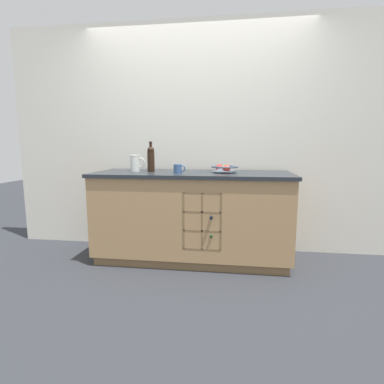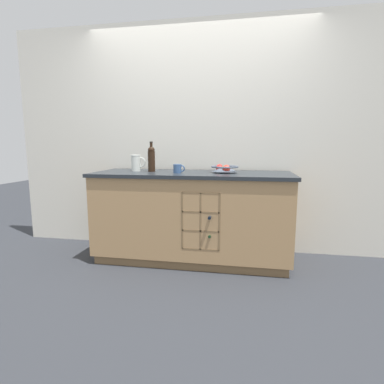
{
  "view_description": "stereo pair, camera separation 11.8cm",
  "coord_description": "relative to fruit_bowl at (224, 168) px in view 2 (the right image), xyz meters",
  "views": [
    {
      "loc": [
        0.42,
        -3.02,
        1.19
      ],
      "look_at": [
        0.0,
        0.0,
        0.72
      ],
      "focal_mm": 28.0,
      "sensor_mm": 36.0,
      "label": 1
    },
    {
      "loc": [
        0.54,
        -3.0,
        1.19
      ],
      "look_at": [
        0.0,
        0.0,
        0.72
      ],
      "focal_mm": 28.0,
      "sensor_mm": 36.0,
      "label": 2
    }
  ],
  "objects": [
    {
      "name": "ground_plane",
      "position": [
        -0.33,
        -0.03,
        -0.97
      ],
      "size": [
        14.0,
        14.0,
        0.0
      ],
      "primitive_type": "plane",
      "color": "#2D3035"
    },
    {
      "name": "back_wall",
      "position": [
        -0.33,
        0.39,
        0.31
      ],
      "size": [
        4.4,
        0.06,
        2.55
      ],
      "primitive_type": "cube",
      "color": "silver",
      "rests_on": "ground_plane"
    },
    {
      "name": "kitchen_island",
      "position": [
        -0.33,
        -0.03,
        -0.5
      ],
      "size": [
        2.01,
        0.75,
        0.92
      ],
      "color": "brown",
      "rests_on": "ground_plane"
    },
    {
      "name": "fruit_bowl",
      "position": [
        0.0,
        0.0,
        0.0
      ],
      "size": [
        0.28,
        0.28,
        0.08
      ],
      "color": "#4C5666",
      "rests_on": "kitchen_island"
    },
    {
      "name": "white_pitcher",
      "position": [
        -0.94,
        0.02,
        0.05
      ],
      "size": [
        0.16,
        0.11,
        0.17
      ],
      "color": "silver",
      "rests_on": "kitchen_island"
    },
    {
      "name": "ceramic_mug",
      "position": [
        -0.45,
        -0.13,
        0.0
      ],
      "size": [
        0.12,
        0.08,
        0.09
      ],
      "color": "#385684",
      "rests_on": "kitchen_island"
    },
    {
      "name": "standing_wine_bottle",
      "position": [
        -0.76,
        -0.01,
        0.1
      ],
      "size": [
        0.08,
        0.08,
        0.31
      ],
      "color": "black",
      "rests_on": "kitchen_island"
    }
  ]
}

